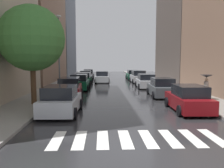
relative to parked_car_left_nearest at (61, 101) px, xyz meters
name	(u,v)px	position (x,y,z in m)	size (l,w,h in m)	color
ground_plane	(111,84)	(3.76, 18.24, -0.80)	(28.00, 72.00, 0.04)	#262628
sidewalk_left	(64,83)	(-2.74, 18.24, -0.71)	(3.00, 72.00, 0.15)	gray
sidewalk_right	(158,83)	(10.26, 18.24, -0.71)	(3.00, 72.00, 0.15)	gray
crosswalk_stripes	(136,139)	(3.76, -4.49, -0.77)	(6.75, 2.20, 0.01)	silver
building_left_mid	(36,26)	(-7.24, 21.77, 7.52)	(6.00, 17.72, 16.60)	#8C6B56
building_left_far	(58,22)	(-7.24, 39.88, 11.14)	(6.00, 16.49, 23.85)	slate
building_right_mid	(187,18)	(14.76, 19.98, 8.46)	(6.00, 12.50, 18.47)	#564C47
parked_car_left_nearest	(61,101)	(0.00, 0.00, 0.00)	(2.25, 4.09, 1.67)	#B2B7BF
parked_car_left_second	(70,89)	(-0.23, 5.57, 0.04)	(2.12, 4.86, 1.75)	maroon
parked_car_left_third	(79,83)	(0.02, 11.29, 0.01)	(2.10, 4.12, 1.69)	#0C4C2D
parked_car_left_fourth	(84,79)	(0.03, 17.40, -0.04)	(2.21, 4.34, 1.56)	#0C4C2D
parked_car_left_fifth	(86,76)	(-0.08, 23.18, -0.05)	(2.05, 4.53, 1.55)	silver
parked_car_left_sixth	(88,74)	(0.04, 28.49, -0.03)	(2.14, 4.86, 1.59)	#B2B7BF
parked_car_right_nearest	(188,99)	(7.71, 0.36, -0.02)	(2.19, 4.28, 1.63)	maroon
parked_car_right_second	(162,88)	(7.61, 6.16, -0.01)	(2.24, 4.22, 1.64)	#474C51
parked_car_right_third	(146,81)	(7.46, 12.63, -0.02)	(2.19, 4.45, 1.62)	#B2B7BF
parked_car_right_fourth	(138,77)	(7.67, 19.33, 0.04)	(2.10, 4.55, 1.75)	#B2B7BF
parked_car_right_fifth	(133,75)	(7.66, 24.72, -0.03)	(2.21, 4.54, 1.60)	#0C4C2D
car_midroad	(102,77)	(2.48, 19.84, -0.02)	(2.12, 4.63, 1.63)	#B2B7BF
pedestrian_foreground	(206,82)	(10.36, 3.67, 0.73)	(0.95, 0.95, 1.90)	black
street_tree_left	(32,38)	(-2.28, 2.55, 3.82)	(4.43, 4.43, 6.67)	#513823
lamp_post_left	(59,48)	(-1.79, 9.71, 3.61)	(0.60, 0.28, 7.40)	#595B60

